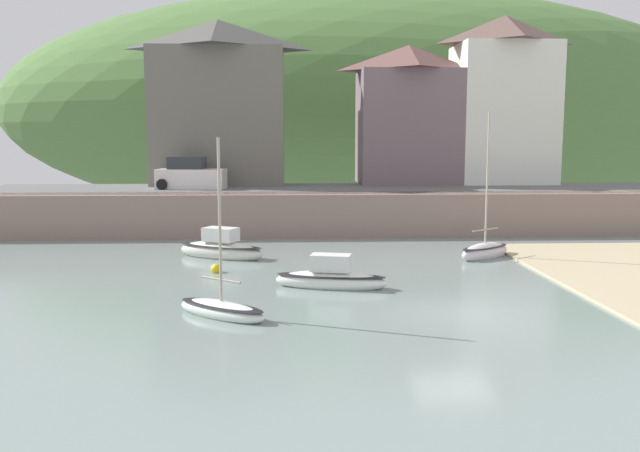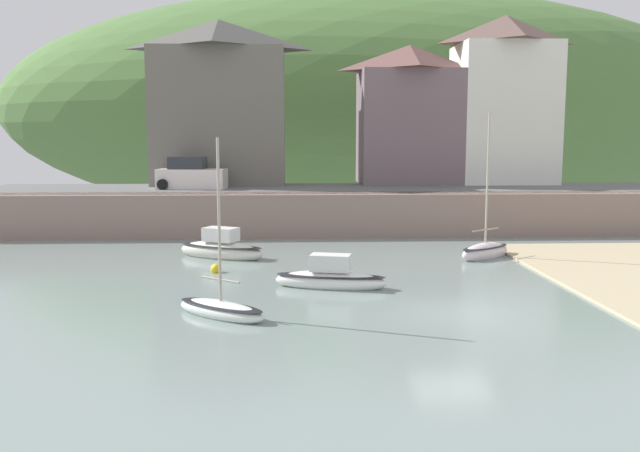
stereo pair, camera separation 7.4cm
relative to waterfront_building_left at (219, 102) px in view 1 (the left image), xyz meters
The scene contains 11 objects.
quay_seawall 14.07m from the waterfront_building_left, 38.11° to the right, with size 48.00×9.40×2.40m.
hillside_backdrop 32.89m from the waterfront_building_left, 65.84° to the left, with size 80.00×44.00×24.76m.
waterfront_building_left is the anchor object (origin of this frame).
waterfront_building_centre 12.73m from the waterfront_building_left, ahead, with size 6.94×5.55×9.23m.
waterfront_building_right 19.19m from the waterfront_building_left, ahead, with size 6.67×5.56×11.22m.
rowboat_small_beached 16.82m from the waterfront_building_left, 84.33° to the right, with size 4.46×3.14×1.60m.
sailboat_nearest_shore 26.60m from the waterfront_building_left, 84.26° to the right, with size 3.25×2.80×5.62m.
sailboat_blue_trim 22.08m from the waterfront_building_left, 49.03° to the right, with size 3.04×2.61×6.80m.
fishing_boat_green 23.57m from the waterfront_building_left, 73.98° to the right, with size 4.30×2.04×1.41m.
parked_car_near_slipway 6.62m from the waterfront_building_left, 106.81° to the right, with size 4.25×2.11×1.95m.
mooring_buoy 20.09m from the waterfront_building_left, 84.93° to the right, with size 0.45×0.45×0.45m.
Camera 1 is at (-5.14, -20.39, 5.46)m, focal length 37.62 mm.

